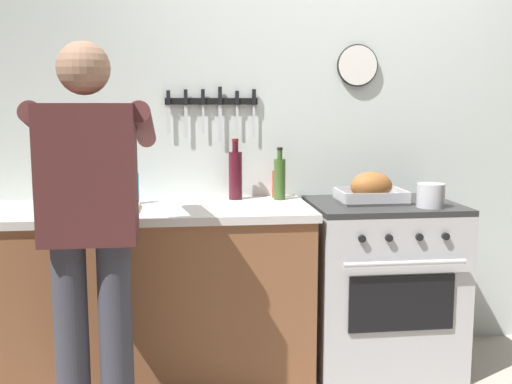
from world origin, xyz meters
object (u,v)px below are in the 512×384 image
bottle_olive_oil (280,178)px  stove (381,285)px  bottle_soy_sauce (84,189)px  bottle_vinegar (68,181)px  saucepan (431,195)px  bottle_dish_soap (133,187)px  roasting_pan (371,189)px  bottle_hot_sauce (276,183)px  person_cook (90,219)px  cutting_board (102,208)px  bottle_wine_red (235,174)px

bottle_olive_oil → stove: bearing=-17.3°
bottle_soy_sauce → bottle_vinegar: (-0.11, 0.17, 0.02)m
bottle_vinegar → saucepan: bearing=-12.0°
stove → bottle_vinegar: size_ratio=3.39×
saucepan → bottle_dish_soap: (-1.49, 0.29, 0.03)m
roasting_pan → bottle_hot_sauce: bearing=154.6°
bottle_dish_soap → bottle_soy_sauce: size_ratio=0.94×
roasting_pan → bottle_dish_soap: size_ratio=1.68×
person_cook → cutting_board: (-0.02, 0.51, -0.04)m
stove → bottle_hot_sauce: size_ratio=4.55×
person_cook → bottle_dish_soap: size_ratio=7.92×
cutting_board → bottle_dish_soap: 0.24m
bottle_soy_sauce → cutting_board: bearing=-49.3°
stove → saucepan: size_ratio=6.50×
saucepan → bottle_hot_sauce: bottle_hot_sauce is taller
bottle_dish_soap → bottle_soy_sauce: (-0.24, -0.06, 0.01)m
bottle_olive_oil → bottle_soy_sauce: 1.03m
stove → roasting_pan: 0.52m
cutting_board → bottle_soy_sauce: (-0.10, 0.12, 0.08)m
bottle_soy_sauce → bottle_dish_soap: bearing=14.2°
saucepan → bottle_wine_red: size_ratio=0.42×
person_cook → cutting_board: size_ratio=4.61×
saucepan → bottle_soy_sauce: 1.75m
stove → bottle_olive_oil: (-0.53, 0.16, 0.57)m
stove → bottle_soy_sauce: bearing=178.1°
saucepan → bottle_soy_sauce: bearing=172.6°
bottle_wine_red → bottle_soy_sauce: 0.80m
bottle_wine_red → bottle_vinegar: 0.89m
cutting_board → bottle_olive_oil: bearing=14.1°
stove → person_cook: bearing=-158.1°
stove → bottle_dish_soap: bottle_dish_soap is taller
bottle_hot_sauce → bottle_vinegar: size_ratio=0.75×
cutting_board → bottle_hot_sauce: bottle_hot_sauce is taller
saucepan → bottle_soy_sauce: size_ratio=0.62×
bottle_dish_soap → bottle_vinegar: 0.36m
stove → roasting_pan: size_ratio=2.56×
bottle_hot_sauce → bottle_soy_sauce: (-1.01, -0.19, 0.01)m
roasting_pan → bottle_dish_soap: bottle_dish_soap is taller
bottle_wine_red → saucepan: bearing=-21.9°
bottle_olive_oil → bottle_wine_red: bearing=169.8°
bottle_dish_soap → cutting_board: bearing=-128.7°
cutting_board → bottle_olive_oil: 0.95m
cutting_board → bottle_olive_oil: size_ratio=1.26×
person_cook → bottle_hot_sauce: 1.21m
bottle_dish_soap → bottle_vinegar: bottle_vinegar is taller
bottle_hot_sauce → bottle_vinegar: (-1.12, -0.02, 0.03)m
bottle_dish_soap → bottle_soy_sauce: bearing=-165.8°
bottle_wine_red → bottle_vinegar: (-0.89, 0.01, -0.03)m
person_cook → bottle_vinegar: person_cook is taller
bottle_hot_sauce → bottle_wine_red: bearing=-173.0°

